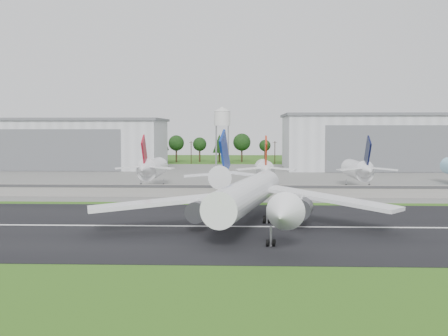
{
  "coord_description": "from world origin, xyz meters",
  "views": [
    {
      "loc": [
        6.57,
        -94.18,
        18.39
      ],
      "look_at": [
        1.44,
        40.0,
        9.0
      ],
      "focal_mm": 45.0,
      "sensor_mm": 36.0,
      "label": 1
    }
  ],
  "objects_px": {
    "parked_jet_red_a": "(151,168)",
    "parked_jet_navy": "(359,170)",
    "parked_jet_red_b": "(264,169)",
    "main_airliner": "(248,201)"
  },
  "relations": [
    {
      "from": "parked_jet_red_a",
      "to": "parked_jet_navy",
      "type": "relative_size",
      "value": 1.0
    },
    {
      "from": "parked_jet_red_a",
      "to": "parked_jet_navy",
      "type": "distance_m",
      "value": 63.29
    },
    {
      "from": "parked_jet_red_a",
      "to": "parked_jet_red_b",
      "type": "xyz_separation_m",
      "value": [
        34.69,
        -0.04,
        -0.24
      ]
    },
    {
      "from": "main_airliner",
      "to": "parked_jet_red_b",
      "type": "xyz_separation_m",
      "value": [
        5.3,
        66.96,
        1.13
      ]
    },
    {
      "from": "parked_jet_red_b",
      "to": "parked_jet_navy",
      "type": "xyz_separation_m",
      "value": [
        28.6,
        0.01,
        0.03
      ]
    },
    {
      "from": "parked_jet_red_a",
      "to": "parked_jet_red_b",
      "type": "height_order",
      "value": "parked_jet_red_a"
    },
    {
      "from": "parked_jet_red_a",
      "to": "parked_jet_navy",
      "type": "height_order",
      "value": "parked_jet_red_a"
    },
    {
      "from": "parked_jet_navy",
      "to": "parked_jet_red_b",
      "type": "bearing_deg",
      "value": -179.99
    },
    {
      "from": "parked_jet_red_a",
      "to": "parked_jet_red_b",
      "type": "distance_m",
      "value": 34.69
    },
    {
      "from": "main_airliner",
      "to": "parked_jet_red_b",
      "type": "height_order",
      "value": "main_airliner"
    }
  ]
}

